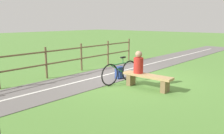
# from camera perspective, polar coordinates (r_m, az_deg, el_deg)

# --- Properties ---
(ground_plane) EXTENTS (80.00, 80.00, 0.00)m
(ground_plane) POSITION_cam_1_polar(r_m,az_deg,el_deg) (8.44, 4.97, -3.16)
(ground_plane) COLOR #548438
(paved_path) EXTENTS (3.23, 36.05, 0.02)m
(paved_path) POSITION_cam_1_polar(r_m,az_deg,el_deg) (6.91, -24.56, -7.44)
(paved_path) COLOR #66605E
(paved_path) RESTS_ON ground_plane
(path_centre_line) EXTENTS (1.10, 31.99, 0.00)m
(path_centre_line) POSITION_cam_1_polar(r_m,az_deg,el_deg) (6.91, -24.57, -7.36)
(path_centre_line) COLOR silver
(path_centre_line) RESTS_ON paved_path
(bench) EXTENTS (1.70, 0.40, 0.46)m
(bench) POSITION_cam_1_polar(r_m,az_deg,el_deg) (7.30, 9.00, -3.01)
(bench) COLOR #A88456
(bench) RESTS_ON ground_plane
(person_seated) EXTENTS (0.32, 0.32, 0.74)m
(person_seated) POSITION_cam_1_polar(r_m,az_deg,el_deg) (7.37, 6.80, 0.95)
(person_seated) COLOR #B2231E
(person_seated) RESTS_ON bench
(bicycle) EXTENTS (0.24, 1.71, 0.93)m
(bicycle) POSITION_cam_1_polar(r_m,az_deg,el_deg) (7.82, 2.06, -1.32)
(bicycle) COLOR black
(bicycle) RESTS_ON ground_plane
(backpack) EXTENTS (0.26, 0.32, 0.47)m
(backpack) POSITION_cam_1_polar(r_m,az_deg,el_deg) (8.43, 1.92, -1.53)
(backpack) COLOR navy
(backpack) RESTS_ON ground_plane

